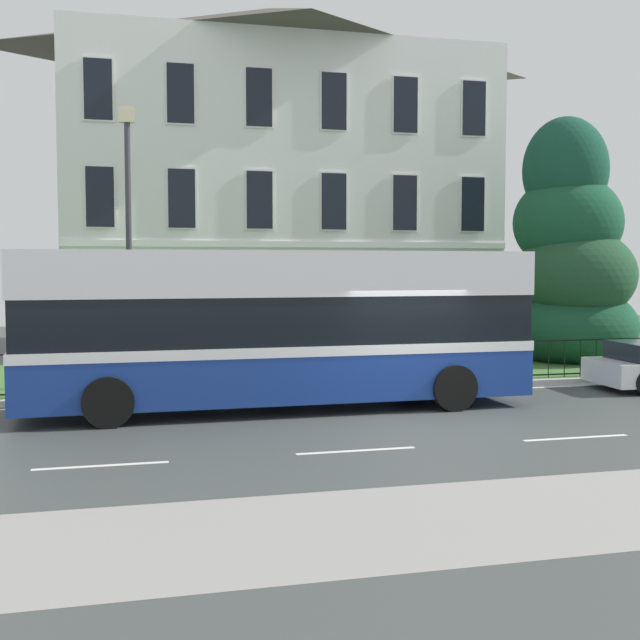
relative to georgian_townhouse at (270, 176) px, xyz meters
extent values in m
cube|color=#3F4443|center=(0.01, -15.85, -6.31)|extent=(60.00, 56.00, 0.06)
cube|color=silver|center=(0.01, -12.20, -6.28)|extent=(54.00, 0.14, 0.01)
cube|color=silver|center=(-5.99, -17.65, -6.28)|extent=(2.00, 0.12, 0.01)
cube|color=silver|center=(-1.99, -17.65, -6.28)|extent=(2.00, 0.12, 0.01)
cube|color=silver|center=(2.01, -17.65, -6.28)|extent=(2.00, 0.12, 0.01)
cube|color=#9E9E99|center=(0.01, -11.73, -6.22)|extent=(57.00, 0.24, 0.12)
cube|color=#427134|center=(0.01, -8.41, -6.22)|extent=(57.00, 6.40, 0.12)
cube|color=gray|center=(0.01, -21.35, -6.28)|extent=(57.00, 3.00, 0.01)
cube|color=white|center=(0.00, 0.01, -1.00)|extent=(14.54, 9.12, 10.32)
pyramid|color=#49433B|center=(0.00, 0.01, 5.13)|extent=(14.83, 9.30, 1.94)
cube|color=white|center=(0.00, -4.58, -2.62)|extent=(14.54, 0.06, 0.20)
cube|color=#2D333D|center=(0.00, -4.59, -5.06)|extent=(1.10, 0.06, 2.20)
cube|color=white|center=(-6.06, -4.59, -4.42)|extent=(0.92, 0.04, 1.89)
cube|color=black|center=(-6.06, -4.61, -4.42)|extent=(0.82, 0.03, 1.79)
cube|color=white|center=(-3.63, -4.59, -4.42)|extent=(0.92, 0.04, 1.89)
cube|color=black|center=(-3.63, -4.61, -4.42)|extent=(0.82, 0.03, 1.79)
cube|color=white|center=(-1.21, -4.59, -4.42)|extent=(0.92, 0.04, 1.89)
cube|color=black|center=(-1.21, -4.61, -4.42)|extent=(0.82, 0.03, 1.79)
cube|color=white|center=(1.21, -4.59, -4.42)|extent=(0.92, 0.04, 1.89)
cube|color=black|center=(1.21, -4.61, -4.42)|extent=(0.82, 0.03, 1.79)
cube|color=white|center=(3.63, -4.59, -4.42)|extent=(0.92, 0.04, 1.89)
cube|color=black|center=(3.63, -4.61, -4.42)|extent=(0.82, 0.03, 1.79)
cube|color=white|center=(6.06, -4.59, -4.42)|extent=(0.92, 0.04, 1.89)
cube|color=black|center=(6.06, -4.61, -4.42)|extent=(0.82, 0.03, 1.79)
cube|color=white|center=(-6.06, -4.59, -1.24)|extent=(0.92, 0.04, 1.89)
cube|color=black|center=(-6.06, -4.61, -1.24)|extent=(0.82, 0.03, 1.79)
cube|color=white|center=(-3.63, -4.59, -1.24)|extent=(0.92, 0.04, 1.89)
cube|color=black|center=(-3.63, -4.61, -1.24)|extent=(0.82, 0.03, 1.79)
cube|color=white|center=(-1.21, -4.59, -1.24)|extent=(0.92, 0.04, 1.89)
cube|color=black|center=(-1.21, -4.61, -1.24)|extent=(0.82, 0.03, 1.79)
cube|color=white|center=(1.21, -4.59, -1.24)|extent=(0.92, 0.04, 1.89)
cube|color=black|center=(1.21, -4.61, -1.24)|extent=(0.82, 0.03, 1.79)
cube|color=white|center=(3.63, -4.59, -1.24)|extent=(0.92, 0.04, 1.89)
cube|color=black|center=(3.63, -4.61, -1.24)|extent=(0.82, 0.03, 1.79)
cube|color=white|center=(6.06, -4.59, -1.24)|extent=(0.92, 0.04, 1.89)
cube|color=black|center=(6.06, -4.61, -1.24)|extent=(0.82, 0.03, 1.79)
cube|color=white|center=(-6.06, -4.59, 1.93)|extent=(0.92, 0.04, 1.89)
cube|color=black|center=(-6.06, -4.61, 1.93)|extent=(0.82, 0.03, 1.79)
cube|color=white|center=(-3.63, -4.59, 1.93)|extent=(0.92, 0.04, 1.89)
cube|color=black|center=(-3.63, -4.61, 1.93)|extent=(0.82, 0.03, 1.79)
cube|color=white|center=(-1.21, -4.59, 1.93)|extent=(0.92, 0.04, 1.89)
cube|color=black|center=(-1.21, -4.61, 1.93)|extent=(0.82, 0.03, 1.79)
cube|color=white|center=(1.21, -4.59, 1.93)|extent=(0.92, 0.04, 1.89)
cube|color=black|center=(1.21, -4.61, 1.93)|extent=(0.82, 0.03, 1.79)
cube|color=white|center=(3.63, -4.59, 1.93)|extent=(0.92, 0.04, 1.89)
cube|color=black|center=(3.63, -4.61, 1.93)|extent=(0.82, 0.03, 1.79)
cube|color=white|center=(6.06, -4.59, 1.93)|extent=(0.92, 0.04, 1.89)
cube|color=black|center=(6.06, -4.61, 1.93)|extent=(0.82, 0.03, 1.79)
cube|color=black|center=(0.00, -11.45, -5.21)|extent=(18.32, 0.04, 0.04)
cube|color=black|center=(0.00, -11.45, -6.08)|extent=(18.32, 0.04, 0.04)
cylinder|color=black|center=(-7.79, -11.45, -5.69)|extent=(0.02, 0.02, 0.95)
cylinder|color=black|center=(-7.33, -11.45, -5.69)|extent=(0.02, 0.02, 0.95)
cylinder|color=black|center=(-6.87, -11.45, -5.69)|extent=(0.02, 0.02, 0.95)
cylinder|color=black|center=(-6.41, -11.45, -5.69)|extent=(0.02, 0.02, 0.95)
cylinder|color=black|center=(-5.95, -11.45, -5.69)|extent=(0.02, 0.02, 0.95)
cylinder|color=black|center=(-5.50, -11.45, -5.69)|extent=(0.02, 0.02, 0.95)
cylinder|color=black|center=(-5.04, -11.45, -5.69)|extent=(0.02, 0.02, 0.95)
cylinder|color=black|center=(-4.58, -11.45, -5.69)|extent=(0.02, 0.02, 0.95)
cylinder|color=black|center=(-4.12, -11.45, -5.69)|extent=(0.02, 0.02, 0.95)
cylinder|color=black|center=(-3.66, -11.45, -5.69)|extent=(0.02, 0.02, 0.95)
cylinder|color=black|center=(-3.21, -11.45, -5.69)|extent=(0.02, 0.02, 0.95)
cylinder|color=black|center=(-2.75, -11.45, -5.69)|extent=(0.02, 0.02, 0.95)
cylinder|color=black|center=(-2.29, -11.45, -5.69)|extent=(0.02, 0.02, 0.95)
cylinder|color=black|center=(-1.83, -11.45, -5.69)|extent=(0.02, 0.02, 0.95)
cylinder|color=black|center=(-1.37, -11.45, -5.69)|extent=(0.02, 0.02, 0.95)
cylinder|color=black|center=(-0.92, -11.45, -5.69)|extent=(0.02, 0.02, 0.95)
cylinder|color=black|center=(-0.46, -11.45, -5.69)|extent=(0.02, 0.02, 0.95)
cylinder|color=black|center=(0.00, -11.45, -5.69)|extent=(0.02, 0.02, 0.95)
cylinder|color=black|center=(0.46, -11.45, -5.69)|extent=(0.02, 0.02, 0.95)
cylinder|color=black|center=(0.92, -11.45, -5.69)|extent=(0.02, 0.02, 0.95)
cylinder|color=black|center=(1.37, -11.45, -5.69)|extent=(0.02, 0.02, 0.95)
cylinder|color=black|center=(1.83, -11.45, -5.69)|extent=(0.02, 0.02, 0.95)
cylinder|color=black|center=(2.29, -11.45, -5.69)|extent=(0.02, 0.02, 0.95)
cylinder|color=black|center=(2.75, -11.45, -5.69)|extent=(0.02, 0.02, 0.95)
cylinder|color=black|center=(3.21, -11.45, -5.69)|extent=(0.02, 0.02, 0.95)
cylinder|color=black|center=(3.66, -11.45, -5.69)|extent=(0.02, 0.02, 0.95)
cylinder|color=black|center=(4.12, -11.45, -5.69)|extent=(0.02, 0.02, 0.95)
cylinder|color=black|center=(4.58, -11.45, -5.69)|extent=(0.02, 0.02, 0.95)
cylinder|color=black|center=(5.04, -11.45, -5.69)|extent=(0.02, 0.02, 0.95)
cylinder|color=black|center=(5.50, -11.45, -5.69)|extent=(0.02, 0.02, 0.95)
cylinder|color=black|center=(5.95, -11.45, -5.69)|extent=(0.02, 0.02, 0.95)
cylinder|color=black|center=(6.41, -11.45, -5.69)|extent=(0.02, 0.02, 0.95)
cylinder|color=black|center=(6.87, -11.45, -5.69)|extent=(0.02, 0.02, 0.95)
cylinder|color=black|center=(7.33, -11.45, -5.69)|extent=(0.02, 0.02, 0.95)
cylinder|color=#423328|center=(7.60, -8.16, -5.43)|extent=(0.52, 0.52, 1.46)
ellipsoid|color=#17442A|center=(7.73, -8.10, -5.14)|extent=(3.91, 3.91, 2.53)
ellipsoid|color=#1E4329|center=(7.67, -8.35, -3.58)|extent=(3.57, 3.57, 2.82)
ellipsoid|color=#16472D|center=(7.53, -8.10, -2.01)|extent=(3.23, 3.23, 2.89)
ellipsoid|color=#14412F|center=(7.44, -8.06, -0.45)|extent=(2.53, 2.53, 3.16)
cube|color=navy|center=(-2.44, -13.50, -5.48)|extent=(10.48, 2.51, 1.09)
cube|color=white|center=(-2.44, -13.50, -4.97)|extent=(10.50, 2.53, 0.20)
cube|color=black|center=(-2.44, -13.50, -4.42)|extent=(10.40, 2.47, 1.03)
cube|color=silver|center=(-2.44, -13.50, -3.45)|extent=(10.48, 2.51, 0.91)
cube|color=black|center=(2.81, -13.47, -4.47)|extent=(0.07, 2.05, 0.95)
cube|color=black|center=(2.81, -13.47, -3.49)|extent=(0.07, 1.76, 0.58)
cylinder|color=silver|center=(2.80, -12.69, -5.80)|extent=(0.04, 0.20, 0.20)
cylinder|color=silver|center=(2.81, -14.25, -5.80)|extent=(0.04, 0.20, 0.20)
cylinder|color=black|center=(1.00, -12.31, -5.80)|extent=(0.96, 0.31, 0.96)
cylinder|color=black|center=(1.02, -14.65, -5.80)|extent=(0.96, 0.31, 0.96)
cylinder|color=black|center=(-5.90, -12.35, -5.80)|extent=(0.96, 0.31, 0.96)
cylinder|color=black|center=(-5.89, -14.70, -5.80)|extent=(0.96, 0.31, 0.96)
cylinder|color=black|center=(6.19, -12.23, -5.98)|extent=(0.61, 0.21, 0.60)
cylinder|color=#333338|center=(-5.36, -10.26, -3.06)|extent=(0.14, 0.14, 6.21)
cube|color=beige|center=(-5.36, -10.26, 0.22)|extent=(0.36, 0.24, 0.36)
cylinder|color=#4C4742|center=(-3.75, -10.56, -5.72)|extent=(0.51, 0.51, 0.89)
ellipsoid|color=black|center=(-3.75, -10.56, -5.19)|extent=(0.52, 0.52, 0.18)
camera|label=1|loc=(-5.83, -30.20, -3.27)|focal=46.08mm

